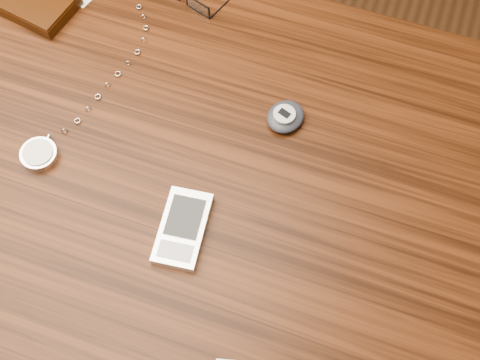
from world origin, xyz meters
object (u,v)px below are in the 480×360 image
at_px(wallet_and_card, 40,4).
at_px(pda_phone, 183,228).
at_px(pocket_watch, 43,149).
at_px(pedometer, 285,117).
at_px(desk, 187,204).

relative_size(wallet_and_card, pda_phone, 1.26).
distance_m(wallet_and_card, pda_phone, 0.43).
distance_m(wallet_and_card, pocket_watch, 0.25).
bearing_deg(pocket_watch, pedometer, 28.25).
relative_size(pocket_watch, pedometer, 4.53).
height_order(wallet_and_card, pedometer, same).
height_order(desk, pedometer, pedometer).
bearing_deg(pda_phone, wallet_and_card, 142.09).
relative_size(desk, pda_phone, 9.29).
distance_m(pocket_watch, pda_phone, 0.22).
bearing_deg(pda_phone, pocket_watch, 168.92).
bearing_deg(pda_phone, pedometer, 70.21).
relative_size(wallet_and_card, pocket_watch, 0.44).
bearing_deg(pedometer, wallet_and_card, 170.86).
bearing_deg(pedometer, pocket_watch, -151.75).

